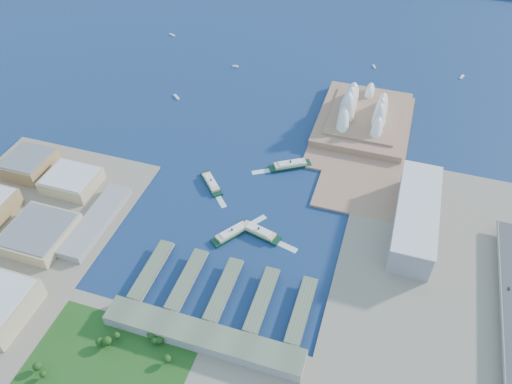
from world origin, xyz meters
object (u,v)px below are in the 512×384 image
(ferry_b, at_px, (290,164))
(ferry_c, at_px, (232,232))
(ferry_a, at_px, (211,182))
(opera_house, at_px, (366,105))
(toaster_building, at_px, (416,217))
(car_c, at_px, (509,288))
(ferry_d, at_px, (259,231))

(ferry_b, relative_size, ferry_c, 1.07)
(ferry_a, distance_m, ferry_b, 110.99)
(opera_house, distance_m, ferry_b, 156.87)
(ferry_a, bearing_deg, toaster_building, -42.34)
(opera_house, distance_m, ferry_c, 297.23)
(toaster_building, bearing_deg, ferry_b, 158.41)
(ferry_a, height_order, car_c, car_c)
(ferry_c, xyz_separation_m, ferry_d, (29.14, 11.26, 0.15))
(toaster_building, relative_size, car_c, 33.53)
(opera_house, height_order, ferry_b, opera_house)
(toaster_building, xyz_separation_m, car_c, (101.00, -69.91, -4.98))
(ferry_a, height_order, ferry_c, ferry_c)
(ferry_a, xyz_separation_m, car_c, (358.03, -70.19, 10.76))
(toaster_building, bearing_deg, opera_house, 114.23)
(ferry_a, bearing_deg, opera_house, 7.82)
(ferry_b, relative_size, ferry_d, 1.04)
(toaster_building, relative_size, ferry_b, 2.69)
(ferry_b, distance_m, ferry_c, 144.71)
(opera_house, bearing_deg, ferry_d, -107.28)
(ferry_a, xyz_separation_m, ferry_d, (85.16, -63.43, 0.48))
(car_c, bearing_deg, ferry_d, -1.42)
(ferry_b, height_order, ferry_d, ferry_b)
(ferry_d, bearing_deg, car_c, -77.24)
(ferry_a, height_order, ferry_b, ferry_b)
(opera_house, xyz_separation_m, ferry_d, (-81.87, -263.14, -26.76))
(car_c, bearing_deg, ferry_b, -26.89)
(ferry_b, bearing_deg, opera_house, 118.35)
(ferry_b, distance_m, ferry_d, 129.68)
(ferry_b, bearing_deg, ferry_d, -33.11)
(ferry_a, bearing_deg, ferry_d, -78.95)
(opera_house, height_order, ferry_a, opera_house)
(toaster_building, distance_m, ferry_b, 181.25)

